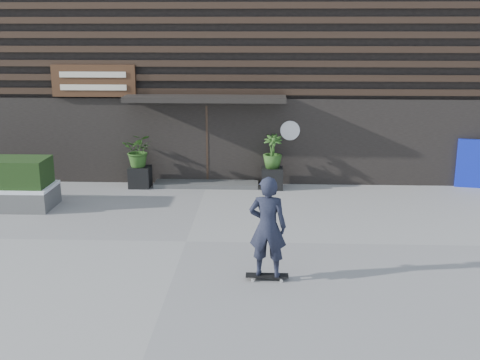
{
  "coord_description": "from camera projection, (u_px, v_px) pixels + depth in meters",
  "views": [
    {
      "loc": [
        1.65,
        -11.8,
        4.45
      ],
      "look_at": [
        1.12,
        1.08,
        1.1
      ],
      "focal_mm": 43.83,
      "sensor_mm": 36.0,
      "label": 1
    }
  ],
  "objects": [
    {
      "name": "ground",
      "position": [
        186.0,
        241.0,
        12.59
      ],
      "size": [
        80.0,
        80.0,
        0.0
      ],
      "primitive_type": "plane",
      "color": "#9C9994",
      "rests_on": "ground"
    },
    {
      "name": "bamboo_right",
      "position": [
        273.0,
        151.0,
        16.5
      ],
      "size": [
        0.54,
        0.54,
        0.96
      ],
      "primitive_type": "imported",
      "color": "#2D591E",
      "rests_on": "planter_pot_right"
    },
    {
      "name": "building",
      "position": [
        219.0,
        41.0,
        21.22
      ],
      "size": [
        18.0,
        11.0,
        8.0
      ],
      "color": "black",
      "rests_on": "ground"
    },
    {
      "name": "skateboarder",
      "position": [
        268.0,
        227.0,
        10.42
      ],
      "size": [
        0.78,
        0.53,
        1.94
      ],
      "color": "black",
      "rests_on": "ground"
    },
    {
      "name": "planter_pot_right",
      "position": [
        272.0,
        178.0,
        16.7
      ],
      "size": [
        0.6,
        0.6,
        0.6
      ],
      "primitive_type": "cube",
      "color": "black",
      "rests_on": "ground"
    },
    {
      "name": "entrance_step",
      "position": [
        207.0,
        184.0,
        17.02
      ],
      "size": [
        3.0,
        0.8,
        0.12
      ],
      "primitive_type": "cube",
      "color": "#464643",
      "rests_on": "ground"
    },
    {
      "name": "planter_pot_left",
      "position": [
        140.0,
        177.0,
        16.85
      ],
      "size": [
        0.6,
        0.6,
        0.6
      ],
      "primitive_type": "cube",
      "color": "black",
      "rests_on": "ground"
    },
    {
      "name": "bamboo_left",
      "position": [
        139.0,
        150.0,
        16.65
      ],
      "size": [
        0.86,
        0.75,
        0.96
      ],
      "primitive_type": "imported",
      "color": "#2D591E",
      "rests_on": "planter_pot_left"
    }
  ]
}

